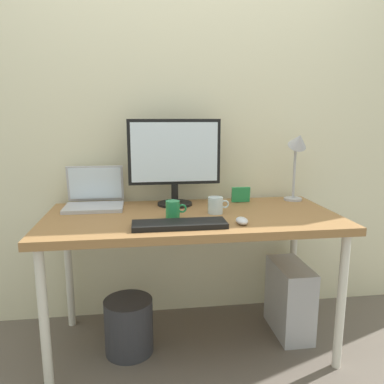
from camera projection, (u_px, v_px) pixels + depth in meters
The scene contains 13 objects.
ground_plane at pixel (192, 343), 2.12m from camera, with size 6.00×6.00×0.00m, color #665B51.
back_wall at pixel (183, 110), 2.27m from camera, with size 4.40×0.04×2.60m, color beige.
desk at pixel (192, 226), 1.98m from camera, with size 1.53×0.72×0.75m.
monitor at pixel (174, 157), 2.13m from camera, with size 0.53×0.20×0.49m.
laptop at pixel (95, 197), 2.12m from camera, with size 0.32×0.26×0.23m.
desk_lamp at pixel (298, 151), 2.22m from camera, with size 0.11×0.16×0.43m.
keyboard at pixel (179, 224), 1.74m from camera, with size 0.44×0.14×0.02m, color black.
mouse at pixel (242, 221), 1.79m from camera, with size 0.06×0.09×0.03m, color silver.
coffee_mug at pixel (173, 210), 1.88m from camera, with size 0.11×0.07×0.09m.
glass_cup at pixel (216, 205), 1.99m from camera, with size 0.11×0.08×0.09m.
photo_frame at pixel (241, 194), 2.24m from camera, with size 0.11×0.02×0.09m, color #268C4C.
computer_tower at pixel (290, 299), 2.20m from camera, with size 0.18×0.36×0.42m, color #B2B2B7.
wastebasket at pixel (129, 326), 2.02m from camera, with size 0.26×0.26×0.30m, color #333338.
Camera 1 is at (-0.26, -1.89, 1.25)m, focal length 35.05 mm.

